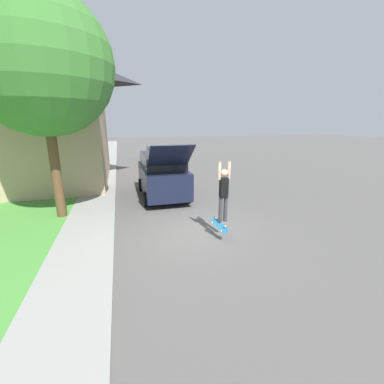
{
  "coord_description": "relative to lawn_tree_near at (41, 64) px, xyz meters",
  "views": [
    {
      "loc": [
        -2.32,
        -8.11,
        3.7
      ],
      "look_at": [
        0.17,
        0.81,
        1.18
      ],
      "focal_mm": 24.0,
      "sensor_mm": 36.0,
      "label": 1
    }
  ],
  "objects": [
    {
      "name": "sidewalk",
      "position": [
        1.13,
        3.38,
        -5.58
      ],
      "size": [
        1.8,
        80.0,
        0.1
      ],
      "color": "gray",
      "rests_on": "ground_plane"
    },
    {
      "name": "lawn_tree_near",
      "position": [
        0.0,
        0.0,
        0.0
      ],
      "size": [
        4.95,
        4.95,
        8.04
      ],
      "color": "brown",
      "rests_on": "lawn"
    },
    {
      "name": "suv_parked",
      "position": [
        4.39,
        2.0,
        -4.48
      ],
      "size": [
        2.18,
        5.38,
        2.88
      ],
      "color": "black",
      "rests_on": "ground_plane"
    },
    {
      "name": "car_down_street",
      "position": [
        5.81,
        14.58,
        -4.97
      ],
      "size": [
        1.94,
        4.05,
        1.4
      ],
      "color": "navy",
      "rests_on": "ground_plane"
    },
    {
      "name": "skateboard",
      "position": [
        5.36,
        -3.47,
        -5.16
      ],
      "size": [
        0.38,
        0.75,
        0.39
      ],
      "color": "#236B99",
      "rests_on": "ground_plane"
    },
    {
      "name": "skateboarder",
      "position": [
        5.51,
        -3.41,
        -4.05
      ],
      "size": [
        0.41,
        0.23,
        1.96
      ],
      "color": "#38383D",
      "rests_on": "ground_plane"
    },
    {
      "name": "lawn",
      "position": [
        -3.27,
        3.38,
        -5.59
      ],
      "size": [
        10.0,
        80.0,
        0.08
      ],
      "color": "#478E38",
      "rests_on": "ground_plane"
    },
    {
      "name": "house",
      "position": [
        -3.16,
        6.77,
        -1.04
      ],
      "size": [
        10.21,
        9.03,
        8.7
      ],
      "color": "tan",
      "rests_on": "lawn"
    },
    {
      "name": "ground_plane",
      "position": [
        4.73,
        -2.62,
        -5.63
      ],
      "size": [
        120.0,
        120.0,
        0.0
      ],
      "primitive_type": "plane",
      "color": "#54514F"
    }
  ]
}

